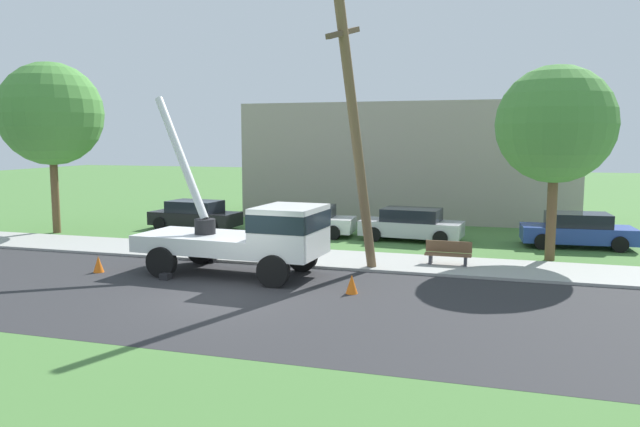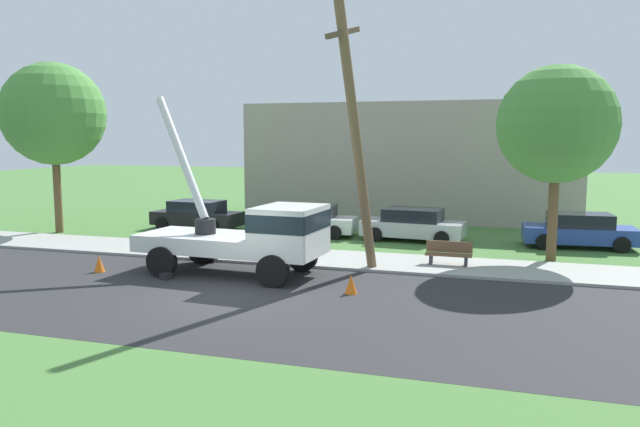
% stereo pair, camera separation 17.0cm
% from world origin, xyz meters
% --- Properties ---
extents(ground_plane, '(120.00, 120.00, 0.00)m').
position_xyz_m(ground_plane, '(0.00, 12.00, 0.00)').
color(ground_plane, '#477538').
extents(road_asphalt, '(80.00, 8.81, 0.01)m').
position_xyz_m(road_asphalt, '(0.00, 0.00, 0.00)').
color(road_asphalt, '#2B2B2D').
rests_on(road_asphalt, ground).
extents(sidewalk_strip, '(80.00, 3.17, 0.10)m').
position_xyz_m(sidewalk_strip, '(0.00, 5.99, 0.05)').
color(sidewalk_strip, '#9E9E99').
rests_on(sidewalk_strip, ground).
extents(utility_truck, '(6.75, 3.21, 5.98)m').
position_xyz_m(utility_truck, '(-0.31, 2.77, 1.41)').
color(utility_truck, silver).
rests_on(utility_truck, ground).
extents(leaning_utility_pole, '(1.08, 3.01, 8.79)m').
position_xyz_m(leaning_utility_pole, '(2.86, 3.78, 4.51)').
color(leaning_utility_pole, brown).
rests_on(leaning_utility_pole, ground).
extents(traffic_cone_ahead, '(0.36, 0.36, 0.56)m').
position_xyz_m(traffic_cone_ahead, '(3.33, 1.45, 0.28)').
color(traffic_cone_ahead, orange).
rests_on(traffic_cone_ahead, ground).
extents(traffic_cone_behind, '(0.36, 0.36, 0.56)m').
position_xyz_m(traffic_cone_behind, '(-5.51, 1.73, 0.28)').
color(traffic_cone_behind, orange).
rests_on(traffic_cone_behind, ground).
extents(parked_sedan_black, '(4.52, 2.22, 1.42)m').
position_xyz_m(parked_sedan_black, '(-7.16, 11.51, 0.71)').
color(parked_sedan_black, black).
rests_on(parked_sedan_black, ground).
extents(parked_sedan_white, '(4.51, 2.20, 1.42)m').
position_xyz_m(parked_sedan_white, '(-1.28, 11.26, 0.71)').
color(parked_sedan_white, silver).
rests_on(parked_sedan_white, ground).
extents(parked_sedan_silver, '(4.54, 2.26, 1.42)m').
position_xyz_m(parked_sedan_silver, '(3.58, 11.26, 0.71)').
color(parked_sedan_silver, '#B7B7BF').
rests_on(parked_sedan_silver, ground).
extents(parked_sedan_blue, '(4.52, 2.22, 1.42)m').
position_xyz_m(parked_sedan_blue, '(10.39, 11.63, 0.71)').
color(parked_sedan_blue, '#263F99').
rests_on(parked_sedan_blue, ground).
extents(park_bench, '(1.60, 0.45, 0.90)m').
position_xyz_m(park_bench, '(5.66, 6.06, 0.46)').
color(park_bench, brown).
rests_on(park_bench, ground).
extents(roadside_tree_near, '(4.79, 4.79, 8.01)m').
position_xyz_m(roadside_tree_near, '(-12.97, 8.61, 5.60)').
color(roadside_tree_near, brown).
rests_on(roadside_tree_near, ground).
extents(roadside_tree_far, '(4.26, 4.26, 7.11)m').
position_xyz_m(roadside_tree_far, '(9.15, 8.38, 4.97)').
color(roadside_tree_far, brown).
rests_on(roadside_tree_far, ground).
extents(lowrise_building_backdrop, '(18.00, 6.00, 6.40)m').
position_xyz_m(lowrise_building_backdrop, '(2.13, 19.57, 3.20)').
color(lowrise_building_backdrop, '#A5998C').
rests_on(lowrise_building_backdrop, ground).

